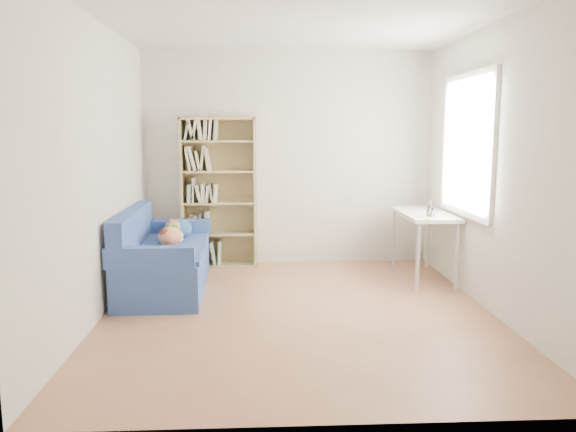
{
  "coord_description": "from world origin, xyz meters",
  "views": [
    {
      "loc": [
        -0.34,
        -4.92,
        1.64
      ],
      "look_at": [
        -0.08,
        0.26,
        0.85
      ],
      "focal_mm": 35.0,
      "sensor_mm": 36.0,
      "label": 1
    }
  ],
  "objects_px": {
    "desk": "(424,219)",
    "pen_cup": "(430,210)",
    "bookshelf": "(219,199)",
    "sofa": "(162,259)"
  },
  "relations": [
    {
      "from": "bookshelf",
      "to": "desk",
      "type": "relative_size",
      "value": 1.62
    },
    {
      "from": "sofa",
      "to": "pen_cup",
      "type": "relative_size",
      "value": 10.03
    },
    {
      "from": "sofa",
      "to": "bookshelf",
      "type": "xyz_separation_m",
      "value": [
        0.53,
        1.01,
        0.51
      ]
    },
    {
      "from": "sofa",
      "to": "pen_cup",
      "type": "distance_m",
      "value": 2.86
    },
    {
      "from": "desk",
      "to": "pen_cup",
      "type": "height_order",
      "value": "pen_cup"
    },
    {
      "from": "desk",
      "to": "pen_cup",
      "type": "relative_size",
      "value": 6.48
    },
    {
      "from": "sofa",
      "to": "pen_cup",
      "type": "height_order",
      "value": "pen_cup"
    },
    {
      "from": "bookshelf",
      "to": "sofa",
      "type": "bearing_deg",
      "value": -117.84
    },
    {
      "from": "bookshelf",
      "to": "desk",
      "type": "height_order",
      "value": "bookshelf"
    },
    {
      "from": "desk",
      "to": "pen_cup",
      "type": "bearing_deg",
      "value": -95.03
    }
  ]
}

